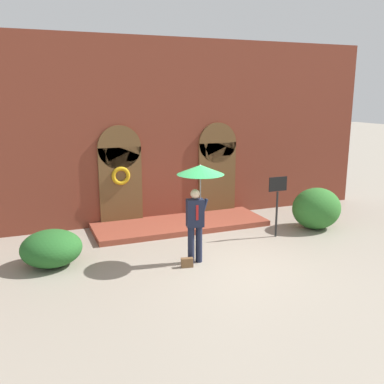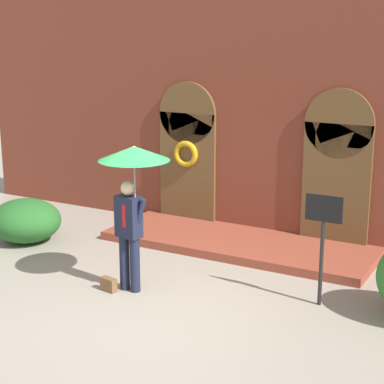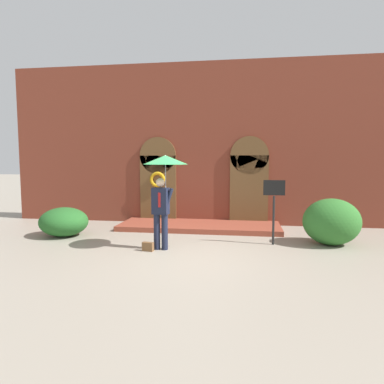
{
  "view_description": "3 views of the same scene",
  "coord_description": "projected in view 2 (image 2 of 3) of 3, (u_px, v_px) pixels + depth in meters",
  "views": [
    {
      "loc": [
        -4.22,
        -8.62,
        3.96
      ],
      "look_at": [
        -0.29,
        1.36,
        1.48
      ],
      "focal_mm": 40.0,
      "sensor_mm": 36.0,
      "label": 1
    },
    {
      "loc": [
        4.91,
        -7.62,
        4.05
      ],
      "look_at": [
        -0.21,
        1.61,
        1.39
      ],
      "focal_mm": 60.0,
      "sensor_mm": 36.0,
      "label": 2
    },
    {
      "loc": [
        1.4,
        -7.93,
        2.25
      ],
      "look_at": [
        0.03,
        1.24,
        1.38
      ],
      "focal_mm": 32.0,
      "sensor_mm": 36.0,
      "label": 3
    }
  ],
  "objects": [
    {
      "name": "building_facade",
      "position": [
        264.0,
        102.0,
        12.63
      ],
      "size": [
        14.0,
        2.3,
        5.6
      ],
      "color": "brown",
      "rests_on": "ground"
    },
    {
      "name": "person_with_umbrella",
      "position": [
        133.0,
        175.0,
        9.8
      ],
      "size": [
        1.1,
        1.1,
        2.36
      ],
      "color": "#191E33",
      "rests_on": "ground"
    },
    {
      "name": "sign_post",
      "position": [
        323.0,
        232.0,
        9.48
      ],
      "size": [
        0.56,
        0.06,
        1.72
      ],
      "color": "black",
      "rests_on": "ground"
    },
    {
      "name": "handbag",
      "position": [
        109.0,
        284.0,
        10.25
      ],
      "size": [
        0.3,
        0.17,
        0.22
      ],
      "primitive_type": "cube",
      "rotation": [
        0.0,
        0.0,
        -0.19
      ],
      "color": "brown",
      "rests_on": "ground"
    },
    {
      "name": "shrub_left",
      "position": [
        26.0,
        220.0,
        12.61
      ],
      "size": [
        1.42,
        1.34,
        0.85
      ],
      "primitive_type": "ellipsoid",
      "color": "#235B23",
      "rests_on": "ground"
    },
    {
      "name": "ground_plane",
      "position": [
        153.0,
        305.0,
        9.76
      ],
      "size": [
        80.0,
        80.0,
        0.0
      ],
      "primitive_type": "plane",
      "color": "gray"
    }
  ]
}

